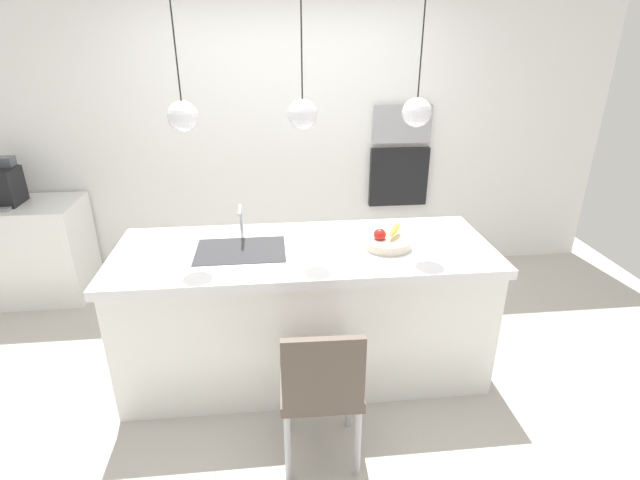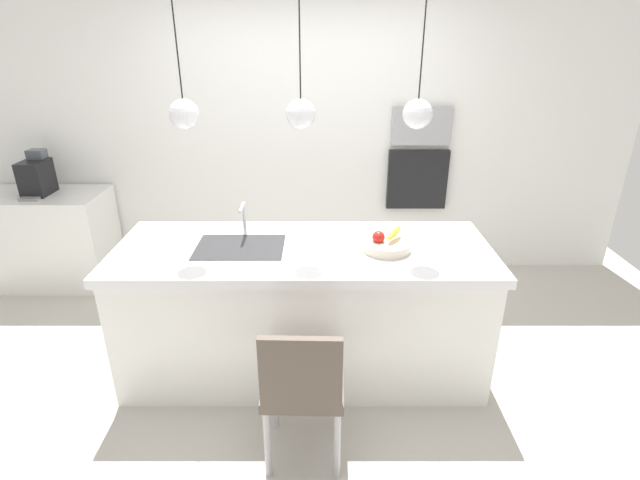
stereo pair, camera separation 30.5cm
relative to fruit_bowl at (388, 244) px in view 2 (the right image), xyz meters
name	(u,v)px [view 2 (the right image)]	position (x,y,z in m)	size (l,w,h in m)	color
floor	(306,365)	(-0.53, 0.04, -0.97)	(6.60, 6.60, 0.00)	#BCB7AD
back_wall	(310,137)	(-0.53, 1.69, 0.33)	(6.00, 0.10, 2.60)	white
kitchen_island	(305,309)	(-0.53, 0.04, -0.50)	(2.41, 0.90, 0.93)	white
sink_basin	(242,248)	(-0.93, 0.04, -0.04)	(0.56, 0.40, 0.02)	#2D2D30
faucet	(245,214)	(-0.93, 0.26, 0.10)	(0.02, 0.17, 0.22)	silver
fruit_bowl	(388,244)	(0.00, 0.00, 0.00)	(0.30, 0.30, 0.14)	beige
side_counter	(51,238)	(-2.93, 1.32, -0.53)	(1.10, 0.60, 0.87)	white
coffee_machine	(39,176)	(-2.91, 1.33, 0.06)	(0.20, 0.35, 0.38)	black
microwave	(423,126)	(0.50, 1.62, 0.45)	(0.54, 0.08, 0.34)	#9E9EA3
oven	(419,179)	(0.50, 1.62, -0.05)	(0.56, 0.08, 0.56)	black
chair_near	(304,384)	(-0.51, -0.77, -0.45)	(0.44, 0.42, 0.89)	brown
pendant_light_left	(186,113)	(-1.19, 0.04, 0.80)	(0.17, 0.17, 0.77)	silver
pendant_light_center	(302,113)	(-0.53, 0.04, 0.80)	(0.17, 0.17, 0.77)	silver
pendant_light_right	(419,114)	(0.14, 0.04, 0.80)	(0.17, 0.17, 0.77)	silver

